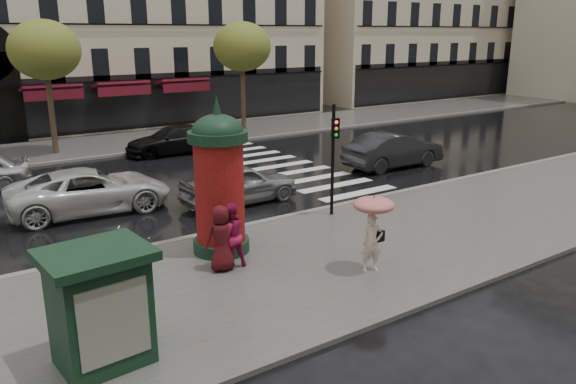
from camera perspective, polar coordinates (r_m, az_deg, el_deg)
ground at (r=15.43m, az=0.23°, el=-7.02°), size 160.00×160.00×0.00m
near_sidewalk at (r=15.04m, az=1.32°, el=-7.42°), size 90.00×7.00×0.12m
far_sidewalk at (r=32.29m, az=-19.40°, el=4.39°), size 90.00×6.00×0.12m
near_kerb at (r=17.79m, az=-5.29°, el=-3.68°), size 90.00×0.25×0.14m
far_kerb at (r=29.45m, az=-17.82°, el=3.51°), size 90.00×0.25×0.14m
zebra_crossing at (r=26.22m, az=-0.93°, el=2.67°), size 3.60×11.75×0.01m
tree_far_left at (r=30.31m, az=-23.50°, el=13.05°), size 3.40×3.40×6.64m
tree_far_right at (r=34.26m, az=-4.68°, el=14.46°), size 3.40×3.40×6.64m
woman_umbrella at (r=14.24m, az=8.63°, el=-2.97°), size 1.05×1.05×2.02m
woman_red at (r=14.56m, az=-5.89°, el=-4.42°), size 0.88×0.72×1.72m
man_burgundy at (r=14.38m, az=-6.78°, el=-4.69°), size 0.91×0.66×1.73m
morris_column at (r=15.30m, az=-7.01°, el=1.32°), size 1.61×1.61×4.33m
traffic_light at (r=18.32m, az=4.66°, el=4.34°), size 0.27×0.36×3.69m
newsstand at (r=10.88m, az=-18.57°, el=-10.91°), size 1.96×1.69×2.22m
car_silver at (r=20.40m, az=-4.96°, el=0.88°), size 4.38×1.82×1.48m
car_darkgrey at (r=26.28m, az=10.68°, el=4.22°), size 4.94×1.81×1.62m
car_white at (r=20.51m, az=-19.45°, el=0.14°), size 5.63×2.92×1.52m
car_black at (r=29.42m, az=-11.58°, el=5.20°), size 4.98×2.31×1.41m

